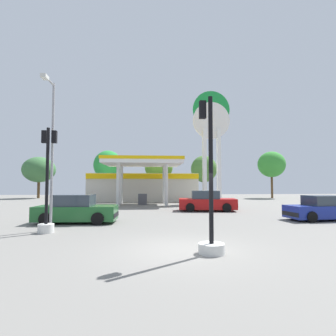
# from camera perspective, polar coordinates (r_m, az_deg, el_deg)

# --- Properties ---
(ground_plane) EXTENTS (90.00, 90.00, 0.00)m
(ground_plane) POSITION_cam_1_polar(r_m,az_deg,el_deg) (9.55, 3.13, -16.38)
(ground_plane) COLOR slate
(ground_plane) RESTS_ON ground
(gas_station) EXTENTS (12.96, 13.20, 4.72)m
(gas_station) POSITION_cam_1_polar(r_m,az_deg,el_deg) (34.43, -5.12, -3.51)
(gas_station) COLOR beige
(gas_station) RESTS_ON ground
(station_pole_sign) EXTENTS (4.17, 0.56, 12.56)m
(station_pole_sign) POSITION_cam_1_polar(r_m,az_deg,el_deg) (31.61, 8.93, 7.52)
(station_pole_sign) COLOR white
(station_pole_sign) RESTS_ON ground
(car_0) EXTENTS (4.67, 2.46, 1.60)m
(car_0) POSITION_cam_1_polar(r_m,az_deg,el_deg) (22.30, 8.01, -6.88)
(car_0) COLOR black
(car_0) RESTS_ON ground
(car_1) EXTENTS (4.20, 2.13, 1.46)m
(car_1) POSITION_cam_1_polar(r_m,az_deg,el_deg) (18.95, 29.07, -7.38)
(car_1) COLOR black
(car_1) RESTS_ON ground
(car_2) EXTENTS (4.43, 2.13, 1.56)m
(car_2) POSITION_cam_1_polar(r_m,az_deg,el_deg) (16.30, -18.37, -8.21)
(car_2) COLOR black
(car_2) RESTS_ON ground
(traffic_signal_0) EXTENTS (0.69, 0.70, 4.68)m
(traffic_signal_0) POSITION_cam_1_polar(r_m,az_deg,el_deg) (13.51, -23.65, -5.30)
(traffic_signal_0) COLOR silver
(traffic_signal_0) RESTS_ON ground
(traffic_signal_1) EXTENTS (0.82, 0.82, 4.95)m
(traffic_signal_1) POSITION_cam_1_polar(r_m,az_deg,el_deg) (8.88, 8.73, -9.09)
(traffic_signal_1) COLOR silver
(traffic_signal_1) RESTS_ON ground
(tree_0) EXTENTS (4.68, 4.68, 6.07)m
(tree_0) POSITION_cam_1_polar(r_m,az_deg,el_deg) (44.96, -25.02, -0.32)
(tree_0) COLOR brown
(tree_0) RESTS_ON ground
(tree_1) EXTENTS (4.18, 4.18, 7.04)m
(tree_1) POSITION_cam_1_polar(r_m,az_deg,el_deg) (42.08, -12.29, 0.60)
(tree_1) COLOR brown
(tree_1) RESTS_ON ground
(tree_2) EXTENTS (4.20, 4.20, 6.16)m
(tree_2) POSITION_cam_1_polar(r_m,az_deg,el_deg) (41.75, -1.92, -0.02)
(tree_2) COLOR brown
(tree_2) RESTS_ON ground
(tree_3) EXTENTS (4.02, 4.02, 6.46)m
(tree_3) POSITION_cam_1_polar(r_m,az_deg,el_deg) (43.22, 7.41, -0.22)
(tree_3) COLOR brown
(tree_3) RESTS_ON ground
(tree_4) EXTENTS (4.01, 4.01, 6.92)m
(tree_4) POSITION_cam_1_polar(r_m,az_deg,el_deg) (44.12, 20.54, 0.68)
(tree_4) COLOR brown
(tree_4) RESTS_ON ground
(corner_streetlamp) EXTENTS (0.24, 1.48, 6.95)m
(corner_streetlamp) POSITION_cam_1_polar(r_m,az_deg,el_deg) (14.00, -22.94, 5.28)
(corner_streetlamp) COLOR gray
(corner_streetlamp) RESTS_ON ground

